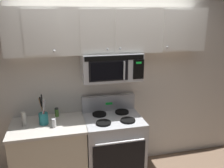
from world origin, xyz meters
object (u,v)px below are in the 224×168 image
pepper_mill (24,119)px  spice_jar (57,112)px  salt_shaker (54,123)px  utensil_crock_teal (43,117)px  over_range_microwave (111,66)px  stove_range (113,147)px

pepper_mill → spice_jar: bearing=25.6°
pepper_mill → salt_shaker: bearing=-20.6°
salt_shaker → utensil_crock_teal: bearing=135.0°
spice_jar → salt_shaker: bearing=-96.7°
utensil_crock_teal → pepper_mill: size_ratio=2.22×
over_range_microwave → spice_jar: 0.96m
stove_range → pepper_mill: stove_range is taller
pepper_mill → spice_jar: size_ratio=1.48×
pepper_mill → spice_jar: pepper_mill is taller
over_range_microwave → salt_shaker: size_ratio=6.93×
stove_range → over_range_microwave: over_range_microwave is taller
pepper_mill → utensil_crock_teal: bearing=-2.3°
spice_jar → stove_range: bearing=-17.3°
utensil_crock_teal → stove_range: bearing=-1.8°
over_range_microwave → utensil_crock_teal: over_range_microwave is taller
stove_range → utensil_crock_teal: (-0.89, 0.03, 0.53)m
stove_range → utensil_crock_teal: size_ratio=2.84×
over_range_microwave → spice_jar: over_range_microwave is taller
stove_range → over_range_microwave: size_ratio=1.47×
over_range_microwave → utensil_crock_teal: 1.06m
salt_shaker → spice_jar: size_ratio=0.91×
spice_jar → pepper_mill: bearing=-154.4°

